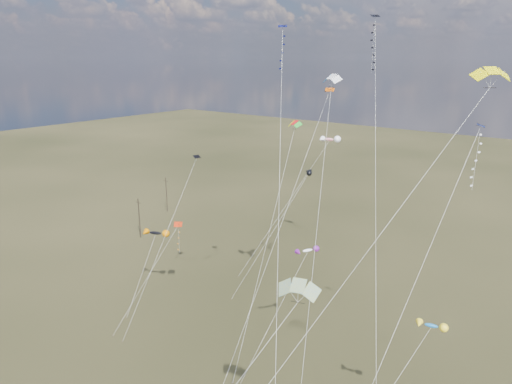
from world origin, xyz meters
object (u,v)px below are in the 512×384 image
Objects in this scene: utility_pole_near at (139,218)px; utility_pole_far at (166,194)px; diamond_black_high at (374,70)px; novelty_black_orange at (155,233)px; parafoil_yellow at (491,73)px.

utility_pole_far is at bearing 119.74° from utility_pole_near.
novelty_black_orange is (-28.47, -5.27, -22.48)m from diamond_black_high.
parafoil_yellow is at bearing -28.67° from diamond_black_high.
utility_pole_near and utility_pole_far have the same top height.
diamond_black_high is at bearing 10.49° from novelty_black_orange.
utility_pole_near is at bearing 170.62° from diamond_black_high.
parafoil_yellow is at bearing -13.42° from utility_pole_near.
parafoil_yellow is (11.86, -6.48, 0.12)m from diamond_black_high.
parafoil_yellow reaches higher than utility_pole_near.
utility_pole_far is at bearing 136.77° from novelty_black_orange.
utility_pole_far is 40.60m from novelty_black_orange.
diamond_black_high is 36.66m from novelty_black_orange.
parafoil_yellow is at bearing -1.72° from novelty_black_orange.
utility_pole_near is 69.54m from parafoil_yellow.
utility_pole_near is at bearing -60.26° from utility_pole_far.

